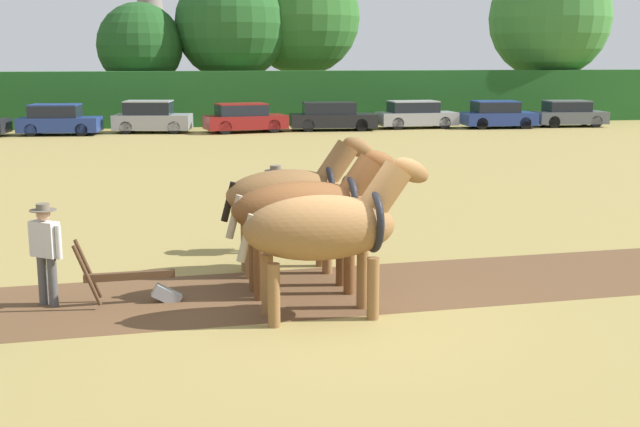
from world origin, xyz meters
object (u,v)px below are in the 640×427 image
(tree_left, at_px, (140,46))
(parked_car_center, at_px, (244,118))
(parked_car_end_right, at_px, (569,114))
(parked_car_far_right, at_px, (497,115))
(draft_horse_lead_left, at_px, (327,227))
(plow, at_px, (138,284))
(tree_center_right, at_px, (549,18))
(parked_car_right, at_px, (416,115))
(tree_center_left, at_px, (232,24))
(tree_center, at_px, (302,17))
(parked_car_center_right, at_px, (332,117))
(farmer_at_plow, at_px, (45,247))
(parked_car_center_left, at_px, (151,117))
(church_spire, at_px, (150,1))
(farmer_beside_team, at_px, (276,202))
(parked_car_left, at_px, (58,120))
(draft_horse_lead_right, at_px, (308,209))
(draft_horse_trail_left, at_px, (292,194))

(tree_left, relative_size, parked_car_center, 1.59)
(parked_car_center, relative_size, parked_car_end_right, 1.09)
(parked_car_far_right, bearing_deg, parked_car_end_right, 4.25)
(draft_horse_lead_left, height_order, plow, draft_horse_lead_left)
(tree_center_right, relative_size, parked_car_right, 2.33)
(tree_center_left, xyz_separation_m, draft_horse_lead_left, (-1.76, -36.82, -4.26))
(tree_center, xyz_separation_m, parked_car_center, (-4.44, -8.42, -5.40))
(parked_car_center_right, bearing_deg, tree_left, 150.23)
(plow, xyz_separation_m, parked_car_center_right, (9.03, 28.65, 0.39))
(plow, bearing_deg, draft_horse_lead_left, -25.56)
(tree_center_right, bearing_deg, tree_center, 172.41)
(parked_car_center_right, distance_m, parked_car_right, 4.68)
(draft_horse_lead_left, bearing_deg, tree_left, 93.11)
(farmer_at_plow, distance_m, parked_car_center_left, 28.95)
(tree_center_left, xyz_separation_m, church_spire, (-5.05, 30.85, 3.27))
(parked_car_end_right, bearing_deg, parked_car_center, -175.18)
(parked_car_center_left, bearing_deg, parked_car_end_right, 7.96)
(farmer_beside_team, bearing_deg, parked_car_left, 144.57)
(plow, bearing_deg, farmer_beside_team, 46.36)
(tree_center_right, bearing_deg, tree_center_left, 177.48)
(draft_horse_lead_right, bearing_deg, tree_center_right, 56.06)
(church_spire, bearing_deg, plow, -89.55)
(parked_car_center_right, bearing_deg, draft_horse_lead_right, -97.85)
(church_spire, relative_size, farmer_at_plow, 10.61)
(tree_center_right, relative_size, parked_car_end_right, 2.48)
(draft_horse_lead_left, relative_size, farmer_beside_team, 1.71)
(draft_horse_lead_left, bearing_deg, parked_car_end_right, 54.23)
(tree_center_right, bearing_deg, parked_car_center, -161.85)
(farmer_beside_team, distance_m, parked_car_center_left, 26.30)
(tree_center, relative_size, parked_car_far_right, 2.44)
(tree_center_left, height_order, farmer_at_plow, tree_center_left)
(parked_car_center_left, bearing_deg, draft_horse_trail_left, -74.39)
(tree_left, xyz_separation_m, parked_car_center_left, (0.59, -6.27, -3.61))
(farmer_at_plow, relative_size, parked_car_left, 0.40)
(parked_car_left, bearing_deg, draft_horse_lead_right, -68.90)
(draft_horse_lead_right, bearing_deg, parked_car_far_right, 59.05)
(parked_car_far_right, bearing_deg, church_spire, 119.52)
(draft_horse_trail_left, height_order, farmer_at_plow, draft_horse_trail_left)
(tree_center_left, distance_m, draft_horse_lead_right, 35.82)
(church_spire, relative_size, parked_car_center, 3.96)
(draft_horse_lead_left, bearing_deg, farmer_at_plow, 159.58)
(tree_left, relative_size, tree_center_left, 0.76)
(farmer_at_plow, distance_m, parked_car_end_right, 36.77)
(draft_horse_lead_left, relative_size, parked_car_left, 0.73)
(parked_car_left, height_order, parked_car_center_right, parked_car_left)
(parked_car_center_left, xyz_separation_m, parked_car_right, (13.87, -0.05, -0.06))
(tree_left, distance_m, draft_horse_trail_left, 34.25)
(draft_horse_lead_left, distance_m, parked_car_right, 32.14)
(parked_car_center, bearing_deg, tree_left, 117.47)
(tree_center_right, distance_m, farmer_beside_team, 38.73)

